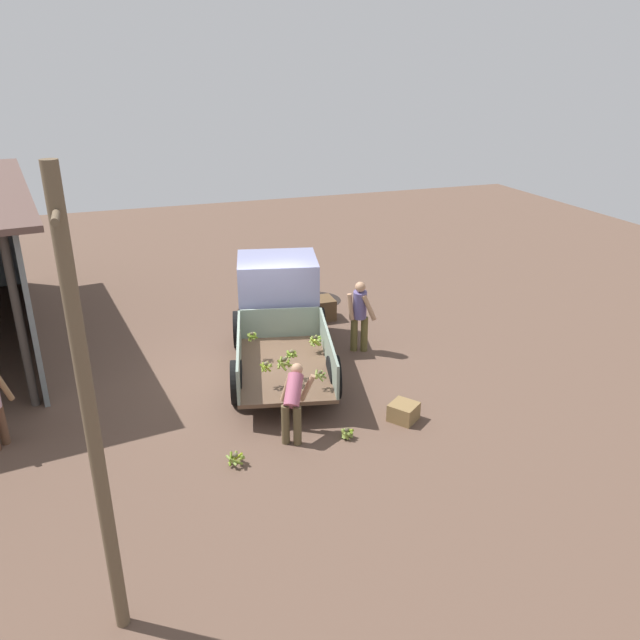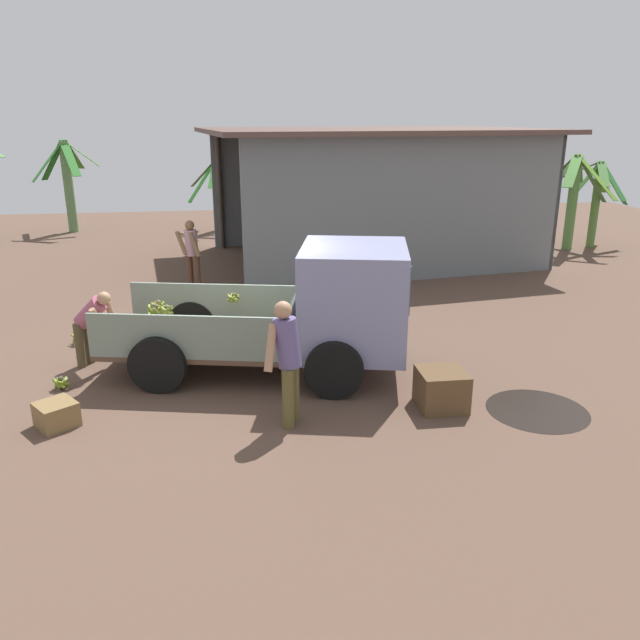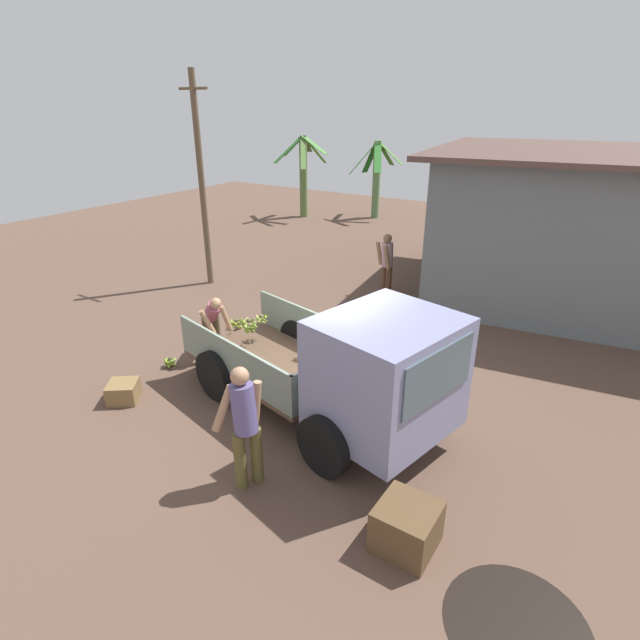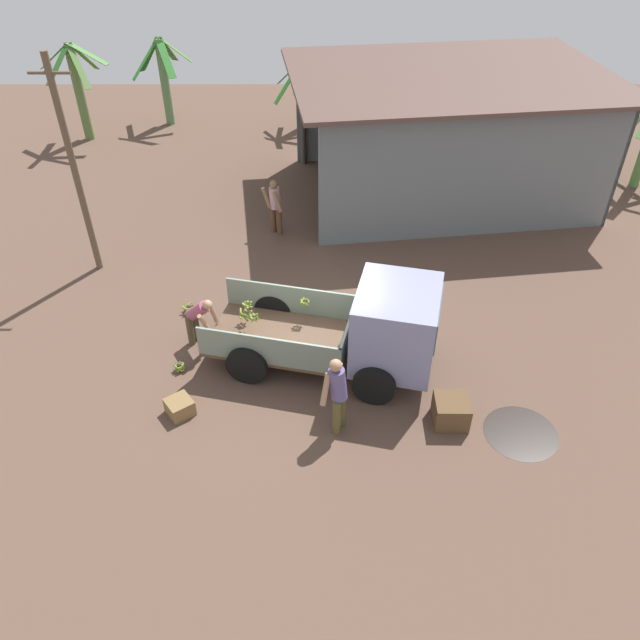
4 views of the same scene
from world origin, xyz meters
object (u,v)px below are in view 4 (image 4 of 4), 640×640
person_foreground_visitor (337,392)px  banana_bunch_on_ground_1 (179,367)px  cargo_truck (374,328)px  person_worker_loading (198,317)px  wooden_crate_1 (451,411)px  wooden_crate_0 (180,407)px  person_bystander_near_shed (275,204)px  utility_pole (74,168)px  banana_bunch_on_ground_0 (189,308)px

person_foreground_visitor → banana_bunch_on_ground_1: (-3.28, 1.59, -0.83)m
cargo_truck → person_worker_loading: cargo_truck is taller
banana_bunch_on_ground_1 → wooden_crate_1: bearing=-14.7°
wooden_crate_0 → banana_bunch_on_ground_1: bearing=100.9°
person_worker_loading → banana_bunch_on_ground_1: bearing=-82.5°
cargo_truck → person_worker_loading: size_ratio=3.83×
person_bystander_near_shed → person_worker_loading: bearing=20.4°
wooden_crate_1 → person_worker_loading: bearing=155.8°
utility_pole → banana_bunch_on_ground_1: size_ratio=20.55×
person_bystander_near_shed → banana_bunch_on_ground_0: size_ratio=4.90×
banana_bunch_on_ground_1 → wooden_crate_0: bearing=-79.1°
person_worker_loading → banana_bunch_on_ground_0: bearing=141.9°
person_bystander_near_shed → wooden_crate_1: person_bystander_near_shed is taller
banana_bunch_on_ground_0 → banana_bunch_on_ground_1: banana_bunch_on_ground_0 is taller
utility_pole → wooden_crate_0: utility_pole is taller
person_foreground_visitor → banana_bunch_on_ground_1: 3.74m
banana_bunch_on_ground_0 → banana_bunch_on_ground_1: 2.03m
person_bystander_near_shed → wooden_crate_1: size_ratio=2.47×
banana_bunch_on_ground_1 → banana_bunch_on_ground_0: bearing=93.7°
cargo_truck → banana_bunch_on_ground_1: cargo_truck is taller
utility_pole → person_bystander_near_shed: 5.19m
person_worker_loading → banana_bunch_on_ground_0: size_ratio=3.95×
cargo_truck → wooden_crate_1: size_ratio=7.64×
person_foreground_visitor → person_bystander_near_shed: size_ratio=1.05×
person_foreground_visitor → wooden_crate_0: size_ratio=3.62×
utility_pole → person_bystander_near_shed: (4.51, 1.77, -1.86)m
person_foreground_visitor → banana_bunch_on_ground_1: person_foreground_visitor is taller
cargo_truck → wooden_crate_0: bearing=-148.1°
utility_pole → wooden_crate_1: (8.25, -5.38, -2.49)m
utility_pole → wooden_crate_0: (3.02, -5.17, -2.59)m
person_worker_loading → wooden_crate_1: (5.11, -2.30, -0.49)m
cargo_truck → utility_pole: 8.04m
cargo_truck → wooden_crate_0: cargo_truck is taller
person_bystander_near_shed → cargo_truck: bearing=58.6°
person_worker_loading → wooden_crate_1: 5.63m
cargo_truck → wooden_crate_1: cargo_truck is taller
cargo_truck → banana_bunch_on_ground_0: 4.71m
person_foreground_visitor → person_worker_loading: person_foreground_visitor is taller
utility_pole → wooden_crate_1: 10.16m
person_worker_loading → banana_bunch_on_ground_1: person_worker_loading is taller
person_foreground_visitor → banana_bunch_on_ground_0: (-3.41, 3.61, -0.81)m
utility_pole → banana_bunch_on_ground_1: 5.52m
person_bystander_near_shed → wooden_crate_0: size_ratio=3.43×
person_foreground_visitor → banana_bunch_on_ground_1: size_ratio=6.49×
banana_bunch_on_ground_0 → wooden_crate_0: 3.26m
banana_bunch_on_ground_1 → wooden_crate_0: 1.24m
person_bystander_near_shed → banana_bunch_on_ground_1: (-1.72, -5.72, -0.78)m
cargo_truck → person_worker_loading: 3.80m
banana_bunch_on_ground_1 → person_foreground_visitor: bearing=-25.9°
utility_pole → wooden_crate_0: bearing=-59.7°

